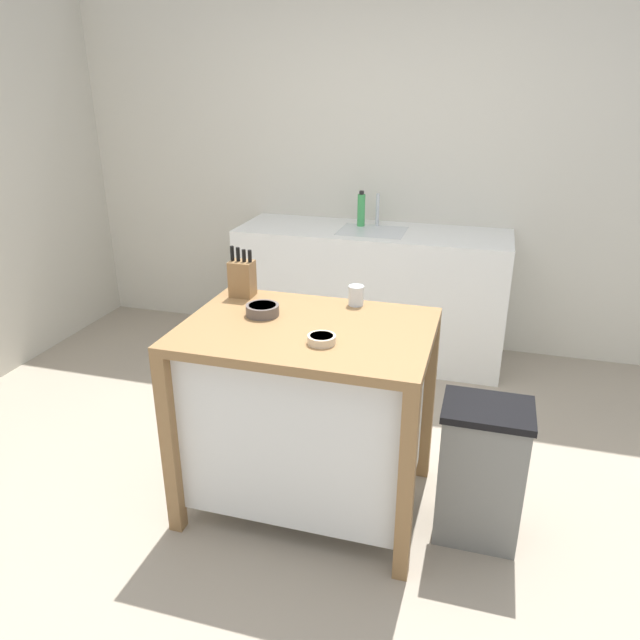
{
  "coord_description": "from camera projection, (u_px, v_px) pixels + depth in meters",
  "views": [
    {
      "loc": [
        0.66,
        -2.09,
        1.85
      ],
      "look_at": [
        -0.03,
        0.3,
        0.83
      ],
      "focal_mm": 33.55,
      "sensor_mm": 36.0,
      "label": 1
    }
  ],
  "objects": [
    {
      "name": "sink_faucet",
      "position": [
        377.0,
        210.0,
        4.08
      ],
      "size": [
        0.02,
        0.02,
        0.22
      ],
      "color": "#B7BCC1",
      "rests_on": "sink_counter"
    },
    {
      "name": "wall_back",
      "position": [
        398.0,
        162.0,
        4.13
      ],
      "size": [
        4.82,
        0.1,
        2.6
      ],
      "primitive_type": "cube",
      "color": "beige",
      "rests_on": "ground"
    },
    {
      "name": "trash_bin",
      "position": [
        481.0,
        471.0,
        2.5
      ],
      "size": [
        0.36,
        0.28,
        0.63
      ],
      "color": "slate",
      "rests_on": "ground"
    },
    {
      "name": "bottle_dish_soap",
      "position": [
        361.0,
        210.0,
        4.07
      ],
      "size": [
        0.05,
        0.05,
        0.24
      ],
      "color": "green",
      "rests_on": "sink_counter"
    },
    {
      "name": "bowl_ceramic_wide",
      "position": [
        263.0,
        310.0,
        2.6
      ],
      "size": [
        0.15,
        0.15,
        0.05
      ],
      "color": "#564C47",
      "rests_on": "kitchen_island"
    },
    {
      "name": "drinking_cup",
      "position": [
        356.0,
        295.0,
        2.71
      ],
      "size": [
        0.07,
        0.07,
        0.09
      ],
      "color": "silver",
      "rests_on": "kitchen_island"
    },
    {
      "name": "knife_block",
      "position": [
        242.0,
        278.0,
        2.81
      ],
      "size": [
        0.11,
        0.09,
        0.24
      ],
      "color": "olive",
      "rests_on": "kitchen_island"
    },
    {
      "name": "kitchen_island",
      "position": [
        307.0,
        407.0,
        2.64
      ],
      "size": [
        1.05,
        0.75,
        0.88
      ],
      "color": "olive",
      "rests_on": "ground"
    },
    {
      "name": "bowl_ceramic_small",
      "position": [
        322.0,
        339.0,
        2.33
      ],
      "size": [
        0.11,
        0.11,
        0.03
      ],
      "color": "beige",
      "rests_on": "kitchen_island"
    },
    {
      "name": "ground_plane",
      "position": [
        309.0,
        513.0,
        2.73
      ],
      "size": [
        5.82,
        5.82,
        0.0
      ],
      "primitive_type": "plane",
      "color": "gray",
      "rests_on": "ground"
    },
    {
      "name": "sink_counter",
      "position": [
        371.0,
        293.0,
        4.17
      ],
      "size": [
        1.82,
        0.6,
        0.9
      ],
      "color": "silver",
      "rests_on": "ground"
    }
  ]
}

